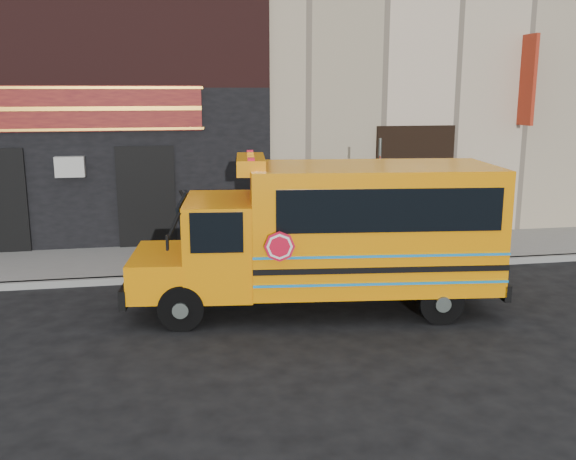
# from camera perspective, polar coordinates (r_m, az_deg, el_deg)

# --- Properties ---
(ground) EXTENTS (120.00, 120.00, 0.00)m
(ground) POSITION_cam_1_polar(r_m,az_deg,el_deg) (12.13, 2.42, -7.42)
(ground) COLOR black
(ground) RESTS_ON ground
(curb) EXTENTS (40.00, 0.20, 0.15)m
(curb) POSITION_cam_1_polar(r_m,az_deg,el_deg) (14.53, 0.16, -3.72)
(curb) COLOR gray
(curb) RESTS_ON ground
(sidewalk) EXTENTS (40.00, 3.00, 0.15)m
(sidewalk) POSITION_cam_1_polar(r_m,az_deg,el_deg) (15.96, -0.82, -2.25)
(sidewalk) COLOR slate
(sidewalk) RESTS_ON ground
(building) EXTENTS (20.00, 10.70, 12.00)m
(building) POSITION_cam_1_polar(r_m,az_deg,el_deg) (21.82, -3.90, 17.68)
(building) COLOR #C9B397
(building) RESTS_ON sidewalk
(school_bus) EXTENTS (7.09, 2.87, 2.92)m
(school_bus) POSITION_cam_1_polar(r_m,az_deg,el_deg) (12.05, 4.26, -0.10)
(school_bus) COLOR black
(school_bus) RESTS_ON ground
(sign_pole) EXTENTS (0.10, 0.26, 3.06)m
(sign_pole) POSITION_cam_1_polar(r_m,az_deg,el_deg) (14.52, 8.05, 2.68)
(sign_pole) COLOR #48514C
(sign_pole) RESTS_ON ground
(bicycle) EXTENTS (1.74, 1.14, 1.02)m
(bicycle) POSITION_cam_1_polar(r_m,az_deg,el_deg) (12.69, -4.75, -4.13)
(bicycle) COLOR black
(bicycle) RESTS_ON ground
(cyclist) EXTENTS (0.64, 0.79, 1.86)m
(cyclist) POSITION_cam_1_polar(r_m,az_deg,el_deg) (12.50, -4.74, -2.40)
(cyclist) COLOR black
(cyclist) RESTS_ON ground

